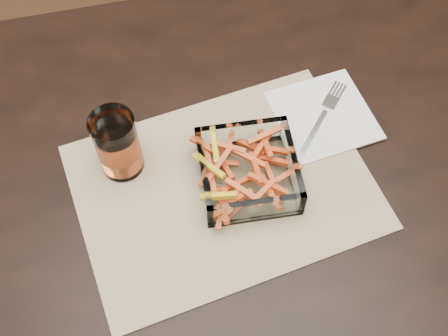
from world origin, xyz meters
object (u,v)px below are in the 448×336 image
Objects in this scene: fork at (323,115)px; dining_table at (282,203)px; glass_bowl at (248,172)px; tumbler at (118,146)px.

dining_table is at bearing -91.23° from fork.
dining_table is 10.27× the size of glass_bowl.
tumbler reaches higher than fork.
dining_table is at bearing -18.28° from tumbler.
glass_bowl is at bearing 171.48° from dining_table.
glass_bowl is 0.20m from tumbler.
tumbler is at bearing 161.72° from dining_table.
glass_bowl reaches higher than dining_table.
tumbler is (-0.19, 0.07, 0.03)m from glass_bowl.
dining_table is 13.53× the size of tumbler.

